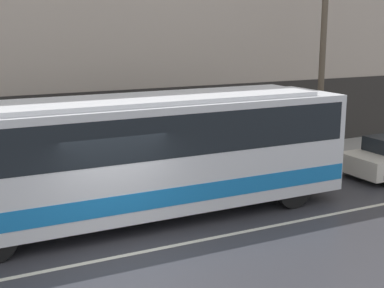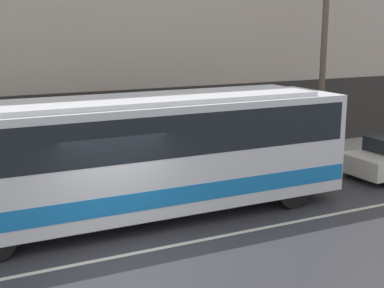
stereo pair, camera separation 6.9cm
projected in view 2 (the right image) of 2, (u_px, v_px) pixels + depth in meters
ground_plane at (129, 254)px, 11.80m from camera, size 60.00×60.00×0.00m
sidewalk at (69, 186)px, 16.58m from camera, size 60.00×2.96×0.14m
lane_stripe at (129, 254)px, 11.80m from camera, size 54.00×0.14×0.01m
transit_bus at (130, 152)px, 13.55m from camera, size 11.89×2.54×3.19m
utility_pole_near at (323, 67)px, 19.14m from camera, size 0.22×0.22×6.74m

